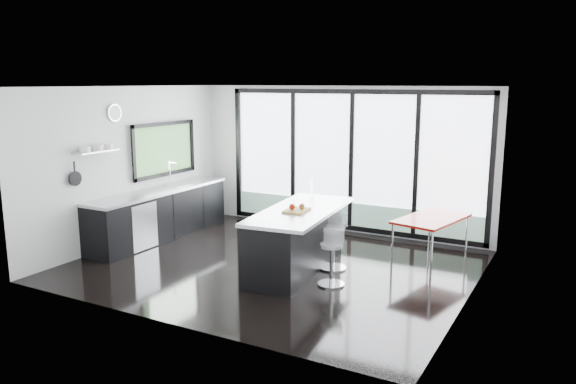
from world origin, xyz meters
The scene contains 11 objects.
floor centered at (0.00, 0.00, 0.00)m, with size 6.00×5.00×0.00m, color black.
ceiling centered at (0.00, 0.00, 2.80)m, with size 6.00×5.00×0.00m, color white.
wall_back centered at (0.27, 2.47, 1.27)m, with size 6.00×0.09×2.80m.
wall_front centered at (0.00, -2.50, 1.40)m, with size 6.00×0.00×2.80m, color silver.
wall_left centered at (-2.97, 0.27, 1.56)m, with size 0.26×5.00×2.80m.
wall_right centered at (3.00, 0.00, 1.40)m, with size 0.00×5.00×2.80m, color silver.
counter_cabinets centered at (-2.67, 0.40, 0.46)m, with size 0.69×3.24×1.36m.
island centered at (0.39, 0.01, 0.49)m, with size 1.24×2.46×1.26m.
bar_stool_near centered at (1.17, -0.36, 0.31)m, with size 0.39×0.39×0.62m, color silver.
bar_stool_far centered at (0.89, 0.31, 0.34)m, with size 0.43×0.43×0.68m, color silver.
red_table centered at (2.12, 1.42, 0.36)m, with size 0.78×1.36×0.73m, color maroon.
Camera 1 is at (4.29, -7.38, 2.87)m, focal length 35.00 mm.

